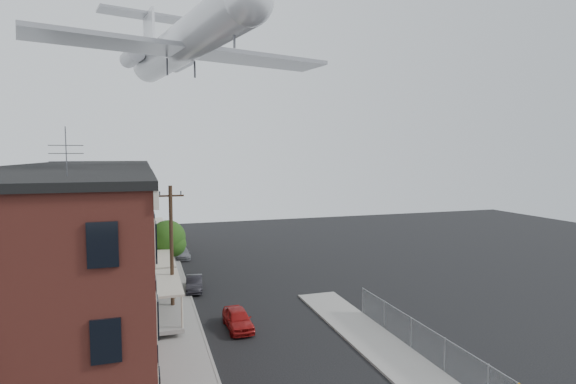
% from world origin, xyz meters
% --- Properties ---
extents(sidewalk_left, '(3.00, 62.00, 0.12)m').
position_xyz_m(sidewalk_left, '(-5.50, 24.00, 0.06)').
color(sidewalk_left, gray).
rests_on(sidewalk_left, ground).
extents(sidewalk_right, '(3.00, 26.00, 0.12)m').
position_xyz_m(sidewalk_right, '(5.50, 6.00, 0.06)').
color(sidewalk_right, gray).
rests_on(sidewalk_right, ground).
extents(curb_left, '(0.15, 62.00, 0.14)m').
position_xyz_m(curb_left, '(-4.05, 24.00, 0.07)').
color(curb_left, gray).
rests_on(curb_left, ground).
extents(curb_right, '(0.15, 26.00, 0.14)m').
position_xyz_m(curb_right, '(4.05, 6.00, 0.07)').
color(curb_right, gray).
rests_on(curb_right, ground).
extents(corner_building, '(10.31, 12.30, 12.15)m').
position_xyz_m(corner_building, '(-12.00, 7.00, 5.16)').
color(corner_building, '#3A1612').
rests_on(corner_building, ground).
extents(row_house_a, '(11.98, 7.00, 10.30)m').
position_xyz_m(row_house_a, '(-11.96, 16.50, 5.13)').
color(row_house_a, slate).
rests_on(row_house_a, ground).
extents(row_house_b, '(11.98, 7.00, 10.30)m').
position_xyz_m(row_house_b, '(-11.96, 23.50, 5.13)').
color(row_house_b, '#746B5C').
rests_on(row_house_b, ground).
extents(row_house_c, '(11.98, 7.00, 10.30)m').
position_xyz_m(row_house_c, '(-11.96, 30.50, 5.13)').
color(row_house_c, slate).
rests_on(row_house_c, ground).
extents(row_house_d, '(11.98, 7.00, 10.30)m').
position_xyz_m(row_house_d, '(-11.96, 37.50, 5.13)').
color(row_house_d, '#746B5C').
rests_on(row_house_d, ground).
extents(row_house_e, '(11.98, 7.00, 10.30)m').
position_xyz_m(row_house_e, '(-11.96, 44.50, 5.13)').
color(row_house_e, slate).
rests_on(row_house_e, ground).
extents(chainlink_fence, '(0.06, 18.06, 1.90)m').
position_xyz_m(chainlink_fence, '(7.00, 5.00, 1.00)').
color(chainlink_fence, gray).
rests_on(chainlink_fence, ground).
extents(utility_pole, '(1.80, 0.26, 9.00)m').
position_xyz_m(utility_pole, '(-5.60, 18.00, 4.67)').
color(utility_pole, black).
rests_on(utility_pole, ground).
extents(street_tree, '(3.22, 3.20, 5.20)m').
position_xyz_m(street_tree, '(-5.27, 27.92, 3.45)').
color(street_tree, black).
rests_on(street_tree, ground).
extents(car_near, '(1.62, 3.85, 1.30)m').
position_xyz_m(car_near, '(-1.80, 14.06, 0.65)').
color(car_near, '#A11514').
rests_on(car_near, ground).
extents(car_mid, '(1.66, 3.77, 1.21)m').
position_xyz_m(car_mid, '(-3.60, 23.07, 0.60)').
color(car_mid, black).
rests_on(car_mid, ground).
extents(car_far, '(1.56, 3.82, 1.11)m').
position_xyz_m(car_far, '(-3.60, 35.19, 0.55)').
color(car_far, slate).
rests_on(car_far, ground).
extents(airplane, '(22.75, 26.00, 7.48)m').
position_xyz_m(airplane, '(-4.17, 23.43, 19.78)').
color(airplane, white).
rests_on(airplane, ground).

